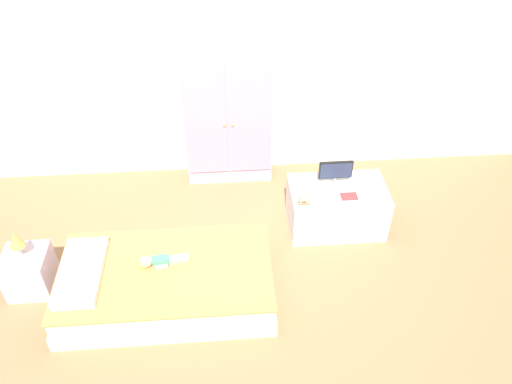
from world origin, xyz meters
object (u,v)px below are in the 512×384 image
rocking_horse_toy (305,198)px  tv_monitor (336,171)px  doll (155,261)px  bed (167,282)px  wardrobe (228,117)px  table_lamp (16,241)px  tv_stand (336,207)px  nightstand (29,272)px  book_red (349,196)px

rocking_horse_toy → tv_monitor: bearing=40.3°
doll → tv_monitor: tv_monitor is taller
bed → tv_monitor: 1.73m
wardrobe → rocking_horse_toy: size_ratio=10.77×
table_lamp → tv_stand: bearing=11.7°
table_lamp → rocking_horse_toy: size_ratio=1.81×
bed → table_lamp: size_ratio=6.94×
bed → wardrobe: wardrobe is taller
nightstand → table_lamp: (0.00, 0.00, 0.35)m
bed → table_lamp: (-1.11, 0.17, 0.38)m
nightstand → rocking_horse_toy: 2.33m
nightstand → rocking_horse_toy: (2.28, 0.37, 0.32)m
doll → tv_stand: (1.58, 0.65, -0.12)m
nightstand → tv_monitor: (2.58, 0.63, 0.39)m
tv_stand → table_lamp: bearing=-168.3°
table_lamp → wardrobe: bearing=39.5°
wardrobe → tv_stand: wardrobe is taller
table_lamp → tv_monitor: size_ratio=0.80×
table_lamp → book_red: 2.71m
tv_monitor → rocking_horse_toy: 0.41m
tv_monitor → book_red: 0.26m
bed → tv_stand: 1.66m
wardrobe → nightstand: bearing=-140.5°
rocking_horse_toy → book_red: 0.41m
nightstand → rocking_horse_toy: size_ratio=2.75×
book_red → nightstand: bearing=-171.0°
doll → nightstand: 1.05m
bed → tv_stand: (1.50, 0.71, 0.07)m
book_red → wardrobe: bearing=136.7°
book_red → tv_stand: bearing=118.9°
nightstand → book_red: 2.72m
nightstand → table_lamp: 0.35m
nightstand → wardrobe: 2.22m
nightstand → wardrobe: bearing=39.5°
rocking_horse_toy → doll: bearing=-159.1°
doll → wardrobe: (0.63, 1.48, 0.38)m
nightstand → table_lamp: table_lamp is taller
nightstand → tv_monitor: 2.69m
wardrobe → tv_monitor: size_ratio=4.77×
table_lamp → wardrobe: 2.16m
table_lamp → nightstand: bearing=-90.0°
nightstand → table_lamp: size_ratio=1.51×
bed → rocking_horse_toy: size_ratio=12.60×
doll → book_red: book_red is taller
book_red → bed: bearing=-159.3°
wardrobe → book_red: wardrobe is taller
nightstand → tv_monitor: bearing=13.6°
nightstand → doll: bearing=-6.1°
table_lamp → tv_monitor: tv_monitor is taller
wardrobe → bed: bearing=-109.9°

